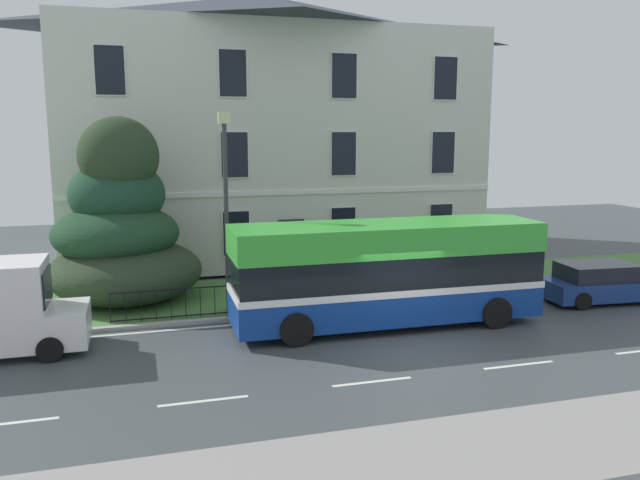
% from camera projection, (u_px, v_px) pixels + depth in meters
% --- Properties ---
extents(ground_plane, '(60.00, 56.00, 0.18)m').
position_uv_depth(ground_plane, '(403.00, 339.00, 18.56)').
color(ground_plane, '#40464A').
extents(georgian_townhouse, '(18.48, 10.43, 11.97)m').
position_uv_depth(georgian_townhouse, '(265.00, 126.00, 30.60)').
color(georgian_townhouse, silver).
rests_on(georgian_townhouse, ground_plane).
extents(iron_verge_railing, '(14.04, 0.04, 0.97)m').
position_uv_depth(iron_verge_railing, '(331.00, 292.00, 21.35)').
color(iron_verge_railing, black).
rests_on(iron_verge_railing, ground_plane).
extents(evergreen_tree, '(5.24, 5.24, 6.44)m').
position_uv_depth(evergreen_tree, '(121.00, 232.00, 22.20)').
color(evergreen_tree, '#423328').
rests_on(evergreen_tree, ground_plane).
extents(single_decker_bus, '(9.52, 2.72, 3.17)m').
position_uv_depth(single_decker_bus, '(387.00, 272.00, 19.55)').
color(single_decker_bus, navy).
rests_on(single_decker_bus, ground_plane).
extents(parked_hatchback_01, '(4.33, 2.18, 1.36)m').
position_uv_depth(parked_hatchback_01, '(601.00, 283.00, 22.47)').
color(parked_hatchback_01, navy).
rests_on(parked_hatchback_01, ground_plane).
extents(street_lamp_post, '(0.36, 0.24, 6.38)m').
position_uv_depth(street_lamp_post, '(226.00, 199.00, 20.29)').
color(street_lamp_post, '#333338').
rests_on(street_lamp_post, ground_plane).
extents(litter_bin, '(0.53, 0.53, 1.21)m').
position_uv_depth(litter_bin, '(304.00, 284.00, 21.99)').
color(litter_bin, '#23472D').
rests_on(litter_bin, ground_plane).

